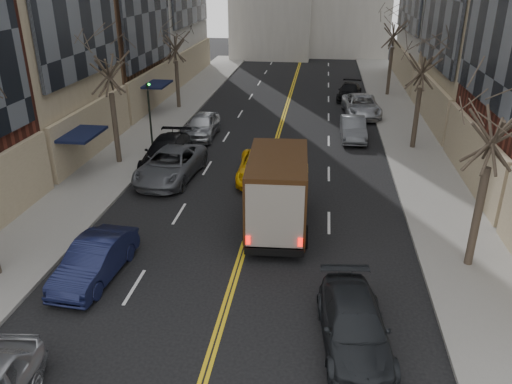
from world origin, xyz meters
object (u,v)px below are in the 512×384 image
ups_truck (278,190)px  taxi (259,167)px  pedestrian (256,164)px  observer_sedan (354,326)px

ups_truck → taxi: bearing=102.6°
taxi → pedestrian: pedestrian is taller
observer_sedan → ups_truck: bearing=105.9°
ups_truck → observer_sedan: bearing=-70.6°
ups_truck → observer_sedan: (3.00, -7.37, -1.07)m
ups_truck → observer_sedan: ups_truck is taller
observer_sedan → taxi: 13.58m
observer_sedan → taxi: (-4.50, 12.82, -0.03)m
observer_sedan → pedestrian: (-4.67, 12.63, 0.23)m
pedestrian → ups_truck: bearing=-160.9°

